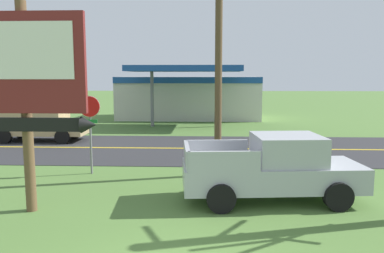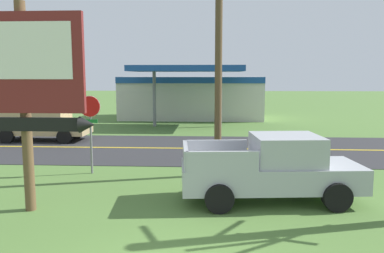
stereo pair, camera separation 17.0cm
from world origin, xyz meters
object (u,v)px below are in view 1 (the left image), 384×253
Objects in this scene: motel_sign at (24,78)px; utility_pole at (219,49)px; pickup_silver_parked_on_lawn at (274,169)px; pickup_tan_on_road at (42,124)px; gas_station at (189,96)px; stop_sign at (90,121)px.

utility_pole is at bearing 39.49° from motel_sign.
pickup_silver_parked_on_lawn is 15.19m from pickup_tan_on_road.
gas_station is (3.07, 23.71, -1.68)m from motel_sign.
stop_sign reaches higher than pickup_tan_on_road.
gas_station is at bearing 99.24° from pickup_silver_parked_on_lawn.
motel_sign is 0.65× the size of utility_pole.
gas_station is at bearing 82.11° from stop_sign.
stop_sign is 0.57× the size of pickup_tan_on_road.
gas_station reaches higher than pickup_silver_parked_on_lawn.
gas_station is 2.24× the size of pickup_silver_parked_on_lawn.
utility_pole reaches higher than pickup_silver_parked_on_lawn.
motel_sign is at bearing -140.51° from utility_pole.
pickup_silver_parked_on_lawn is at bearing -41.50° from pickup_tan_on_road.
gas_station reaches higher than pickup_tan_on_road.
stop_sign is 0.55× the size of pickup_silver_parked_on_lawn.
pickup_tan_on_road is at bearing 138.50° from pickup_silver_parked_on_lawn.
stop_sign is at bearing 84.99° from motel_sign.
utility_pole reaches higher than gas_station.
utility_pole is (4.77, 0.03, 2.61)m from stop_sign.
stop_sign is 5.43m from utility_pole.
motel_sign reaches higher than stop_sign.
pickup_silver_parked_on_lawn is (6.71, 1.33, -2.66)m from motel_sign.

